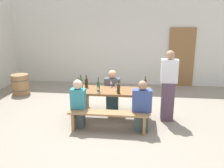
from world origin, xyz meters
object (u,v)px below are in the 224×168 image
wine_bottle_2 (81,84)px  wine_glass_1 (111,82)px  standing_host (168,87)px  seated_guest_near_1 (142,107)px  wine_bottle_1 (98,86)px  wine_bottle_5 (145,84)px  wine_glass_3 (118,83)px  wine_glass_4 (98,88)px  wine_bottle_0 (118,88)px  bench_near (108,116)px  wine_glass_0 (80,83)px  seated_guest_near_0 (78,104)px  wooden_door (181,57)px  wine_barrel (20,84)px  wine_bottle_4 (79,86)px  wine_glass_2 (116,85)px  tasting_table (112,94)px  seated_guest_far_0 (112,92)px  wine_bottle_3 (86,83)px  bench_far (115,97)px

wine_bottle_2 → wine_glass_1: size_ratio=1.98×
standing_host → seated_guest_near_1: bearing=45.7°
wine_bottle_1 → seated_guest_near_1: size_ratio=0.30×
wine_bottle_5 → wine_glass_3: (-0.65, 0.08, -0.01)m
wine_bottle_1 → wine_glass_4: 0.12m
wine_glass_1 → wine_bottle_5: bearing=-5.3°
wine_bottle_0 → wine_glass_4: wine_bottle_0 is taller
wine_glass_3 → wine_bottle_5: bearing=-7.1°
bench_near → wine_glass_0: size_ratio=10.51×
bench_near → seated_guest_near_0: (-0.70, 0.15, 0.19)m
wooden_door → wine_glass_3: wooden_door is taller
wine_bottle_1 → wine_bottle_2: (-0.44, 0.12, 0.01)m
bench_near → wine_bottle_2: bearing=139.9°
wine_bottle_5 → wine_barrel: size_ratio=0.48×
wine_glass_3 → wine_bottle_4: bearing=-156.8°
wooden_door → wine_glass_2: bearing=-121.2°
seated_guest_near_1 → standing_host: bearing=-44.3°
tasting_table → wine_glass_2: bearing=-8.2°
wine_glass_3 → seated_guest_far_0: seated_guest_far_0 is taller
wine_glass_2 → standing_host: bearing=6.4°
wine_glass_0 → seated_guest_near_1: bearing=-21.9°
wine_glass_4 → standing_host: 1.66m
wine_bottle_3 → wine_glass_1: (0.61, 0.09, 0.01)m
wine_bottle_1 → wine_glass_2: (0.40, 0.14, 0.00)m
wine_glass_0 → seated_guest_near_0: seated_guest_near_0 is taller
wine_bottle_0 → standing_host: (1.15, 0.35, -0.03)m
standing_host → wine_bottle_4: bearing=7.2°
tasting_table → bench_far: tasting_table is taller
wine_bottle_5 → wooden_door: bearing=67.1°
wine_bottle_3 → wine_barrel: (-2.55, 1.50, -0.54)m
wine_bottle_0 → wine_bottle_1: (-0.48, 0.08, 0.01)m
wine_bottle_2 → seated_guest_far_0: 0.94m
wine_glass_1 → seated_guest_near_1: (0.76, -0.75, -0.34)m
wine_glass_4 → wine_bottle_5: bearing=22.1°
tasting_table → wine_glass_2: size_ratio=10.15×
wine_bottle_3 → wine_glass_0: bearing=-162.9°
bench_near → wine_glass_3: 1.04m
wine_glass_1 → wine_bottle_0: bearing=-64.3°
seated_guest_far_0 → standing_host: bearing=74.5°
wine_glass_2 → standing_host: standing_host is taller
bench_near → wine_glass_2: bearing=81.7°
bench_far → wine_glass_4: (-0.29, -0.93, 0.52)m
wooden_door → wine_bottle_1: size_ratio=6.24×
wine_glass_0 → seated_guest_far_0: size_ratio=0.15×
wine_barrel → wine_glass_2: bearing=-26.8°
wine_bottle_1 → wine_bottle_4: wine_bottle_1 is taller
wine_bottle_2 → wine_glass_1: (0.69, 0.27, -0.01)m
wooden_door → bench_near: bearing=-118.0°
wooden_door → tasting_table: bearing=-122.5°
bench_far → wine_glass_1: wine_glass_1 is taller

